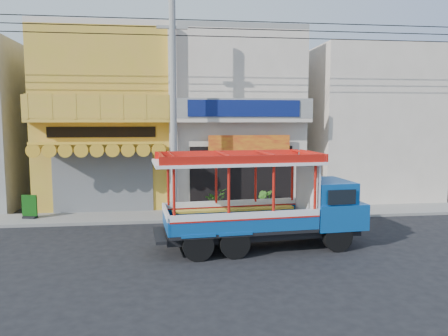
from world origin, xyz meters
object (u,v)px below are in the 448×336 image
(potted_plant_b, at_px, (262,201))
(potted_plant_a, at_px, (215,201))
(utility_pole, at_px, (177,95))
(potted_plant_c, at_px, (269,200))
(songthaew_truck, at_px, (275,202))
(green_sign, at_px, (30,208))

(potted_plant_b, bearing_deg, potted_plant_a, 76.81)
(potted_plant_a, height_order, potted_plant_b, potted_plant_a)
(utility_pole, height_order, potted_plant_c, utility_pole)
(songthaew_truck, bearing_deg, potted_plant_a, 106.60)
(utility_pole, distance_m, songthaew_truck, 6.12)
(songthaew_truck, xyz_separation_m, potted_plant_b, (0.68, 5.04, -0.93))
(utility_pole, xyz_separation_m, songthaew_truck, (3.00, -3.98, -3.56))
(utility_pole, xyz_separation_m, potted_plant_a, (1.58, 0.81, -4.39))
(green_sign, bearing_deg, potted_plant_c, 2.61)
(potted_plant_c, bearing_deg, utility_pole, -73.32)
(green_sign, relative_size, potted_plant_c, 1.08)
(songthaew_truck, xyz_separation_m, potted_plant_a, (-1.43, 4.79, -0.83))
(utility_pole, height_order, green_sign, utility_pole)
(songthaew_truck, xyz_separation_m, potted_plant_c, (1.02, 5.18, -0.92))
(green_sign, distance_m, potted_plant_a, 7.51)
(potted_plant_b, relative_size, potted_plant_c, 0.98)
(songthaew_truck, bearing_deg, green_sign, 152.13)
(utility_pole, height_order, potted_plant_a, utility_pole)
(potted_plant_b, bearing_deg, potted_plant_c, -87.86)
(potted_plant_a, distance_m, potted_plant_c, 2.48)
(potted_plant_b, bearing_deg, songthaew_truck, 152.14)
(green_sign, relative_size, potted_plant_a, 0.91)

